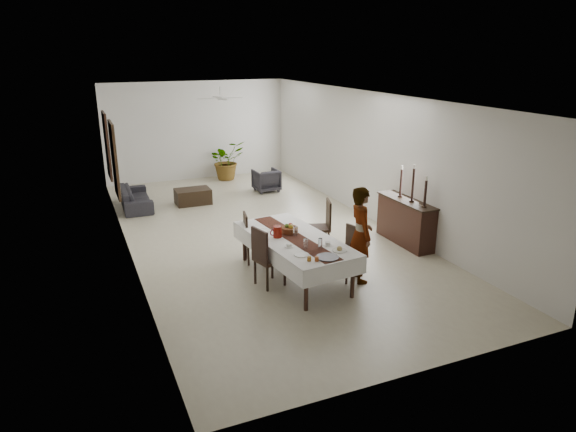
{
  "coord_description": "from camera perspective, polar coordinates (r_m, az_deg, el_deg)",
  "views": [
    {
      "loc": [
        -3.92,
        -10.78,
        4.19
      ],
      "look_at": [
        -0.14,
        -1.97,
        1.05
      ],
      "focal_mm": 32.0,
      "sensor_mm": 36.0,
      "label": 1
    }
  ],
  "objects": [
    {
      "name": "chair_left_far_leg_fr",
      "position": [
        10.4,
        -4.42,
        -4.38
      ],
      "size": [
        0.05,
        0.05,
        0.44
      ],
      "primitive_type": "cylinder",
      "rotation": [
        0.0,
        0.0,
        -0.19
      ],
      "color": "black",
      "rests_on": "floor"
    },
    {
      "name": "chair_right_far_leg_fr",
      "position": [
        11.41,
        4.2,
        -2.22
      ],
      "size": [
        0.06,
        0.06,
        0.46
      ],
      "primitive_type": "cylinder",
      "rotation": [
        0.0,
        0.0,
        -0.31
      ],
      "color": "black",
      "rests_on": "floor"
    },
    {
      "name": "mirror_frame_near",
      "position": [
        13.27,
        -18.73,
        5.92
      ],
      "size": [
        0.06,
        1.05,
        1.85
      ],
      "primitive_type": "cube",
      "color": "black",
      "rests_on": "wall_left"
    },
    {
      "name": "chair_left_far_seat",
      "position": [
        10.5,
        -3.61,
        -2.71
      ],
      "size": [
        0.52,
        0.52,
        0.05
      ],
      "primitive_type": "cube",
      "rotation": [
        0.0,
        0.0,
        -1.76
      ],
      "color": "black",
      "rests_on": "chair_left_far_leg_fl"
    },
    {
      "name": "chair_right_far_back",
      "position": [
        11.04,
        4.54,
        0.25
      ],
      "size": [
        0.19,
        0.46,
        0.6
      ],
      "primitive_type": "cube",
      "rotation": [
        0.0,
        0.0,
        1.26
      ],
      "color": "black",
      "rests_on": "chair_right_far_seat"
    },
    {
      "name": "armchair",
      "position": [
        15.78,
        -2.43,
        3.99
      ],
      "size": [
        0.74,
        0.76,
        0.68
      ],
      "primitive_type": "imported",
      "rotation": [
        0.0,
        0.0,
        3.17
      ],
      "color": "#2C292F",
      "rests_on": "floor"
    },
    {
      "name": "candlestick_far_base",
      "position": [
        11.82,
        12.34,
        2.18
      ],
      "size": [
        0.11,
        0.11,
        0.03
      ],
      "primitive_type": "cylinder",
      "color": "black",
      "rests_on": "sideboard_top"
    },
    {
      "name": "coffee_table",
      "position": [
        14.72,
        -10.51,
        2.16
      ],
      "size": [
        0.96,
        0.64,
        0.43
      ],
      "primitive_type": "cube",
      "rotation": [
        0.0,
        0.0,
        0.0
      ],
      "color": "black",
      "rests_on": "floor"
    },
    {
      "name": "bread_near_right",
      "position": [
        9.02,
        5.74,
        -3.64
      ],
      "size": [
        0.1,
        0.1,
        0.1
      ],
      "primitive_type": "sphere",
      "color": "tan",
      "rests_on": "plate_near_right"
    },
    {
      "name": "wall_back",
      "position": [
        17.42,
        -10.11,
        9.31
      ],
      "size": [
        6.0,
        0.02,
        3.2
      ],
      "primitive_type": "cube",
      "color": "silver",
      "rests_on": "floor"
    },
    {
      "name": "wall_right",
      "position": [
        13.07,
        9.33,
        6.46
      ],
      "size": [
        0.02,
        12.0,
        3.2
      ],
      "primitive_type": "cube",
      "color": "silver",
      "rests_on": "floor"
    },
    {
      "name": "tablecloth_top",
      "position": [
        9.62,
        0.69,
        -2.42
      ],
      "size": [
        1.56,
        2.9,
        0.01
      ],
      "primitive_type": "cube",
      "rotation": [
        0.0,
        0.0,
        0.1
      ],
      "color": "white",
      "rests_on": "dining_table_top"
    },
    {
      "name": "chair_right_far_leg_bl",
      "position": [
        11.0,
        2.55,
        -2.98
      ],
      "size": [
        0.06,
        0.06,
        0.46
      ],
      "primitive_type": "cylinder",
      "rotation": [
        0.0,
        0.0,
        -0.31
      ],
      "color": "black",
      "rests_on": "floor"
    },
    {
      "name": "fruit_yellow",
      "position": [
        9.77,
        0.34,
        -1.2
      ],
      "size": [
        0.09,
        0.09,
        0.09
      ],
      "primitive_type": "sphere",
      "color": "gold",
      "rests_on": "fruit_basket"
    },
    {
      "name": "chair_left_far_leg_fl",
      "position": [
        10.73,
        -4.68,
        -3.66
      ],
      "size": [
        0.05,
        0.05,
        0.44
      ],
      "primitive_type": "cylinder",
      "rotation": [
        0.0,
        0.0,
        -0.19
      ],
      "color": "black",
      "rests_on": "floor"
    },
    {
      "name": "table_leg_fl",
      "position": [
        8.6,
        2.03,
        -8.2
      ],
      "size": [
        0.08,
        0.08,
        0.75
      ],
      "primitive_type": "cylinder",
      "rotation": [
        0.0,
        0.0,
        0.1
      ],
      "color": "black",
      "rests_on": "floor"
    },
    {
      "name": "candlestick_near_base",
      "position": [
        11.15,
        14.9,
        1.03
      ],
      "size": [
        0.11,
        0.11,
        0.03
      ],
      "primitive_type": "cylinder",
      "color": "black",
      "rests_on": "sideboard_top"
    },
    {
      "name": "chair_right_near_leg_bl",
      "position": [
        9.64,
        6.54,
        -6.37
      ],
      "size": [
        0.05,
        0.05,
        0.43
      ],
      "primitive_type": "cylinder",
      "rotation": [
        0.0,
        0.0,
        0.3
      ],
      "color": "black",
      "rests_on": "floor"
    },
    {
      "name": "sideboard_top",
      "position": [
        11.61,
        13.1,
        1.68
      ],
      "size": [
        0.48,
        1.7,
        0.03
      ],
      "primitive_type": "cube",
      "color": "black",
      "rests_on": "sideboard_body"
    },
    {
      "name": "chair_left_near_leg_fl",
      "position": [
        9.6,
        -3.67,
        -6.22
      ],
      "size": [
        0.06,
        0.06,
        0.47
      ],
      "primitive_type": "cylinder",
      "rotation": [
        0.0,
        0.0,
        0.25
      ],
      "color": "black",
      "rests_on": "floor"
    },
    {
      "name": "table_leg_bl",
      "position": [
        10.6,
        -4.87,
        -3.02
      ],
      "size": [
        0.08,
        0.08,
        0.75
      ],
      "primitive_type": "cylinder",
      "rotation": [
        0.0,
        0.0,
        0.1
      ],
      "color": "black",
      "rests_on": "floor"
    },
    {
      "name": "wall_front",
      "position": [
        6.7,
        14.89,
        -5.27
      ],
      "size": [
        6.0,
        0.02,
        3.2
      ],
      "primitive_type": "cube",
      "color": "silver",
      "rests_on": "floor"
    },
    {
      "name": "tablecloth_drape_right",
      "position": [
        9.98,
        3.83,
        -2.63
      ],
      "size": [
        0.3,
        2.77,
        0.32
      ],
      "primitive_type": "cube",
      "rotation": [
        0.0,
        0.0,
        0.1
      ],
      "color": "white",
      "rests_on": "dining_table_top"
    },
    {
      "name": "potted_plant",
      "position": [
        17.29,
        -6.85,
        6.17
      ],
      "size": [
        1.38,
        1.27,
        1.28
      ],
      "primitive_type": "imported",
      "rotation": [
        0.0,
        0.0,
        0.27
      ],
      "color": "#2E5421",
      "rests_on": "floor"
    },
    {
      "name": "chair_right_near_leg_fr",
      "position": [
        10.1,
        6.46,
        -5.2
      ],
      "size": [
        0.05,
        0.05,
        0.43
      ],
      "primitive_type": "cylinder",
      "rotation": [
        0.0,
        0.0,
        0.3
      ],
      "color": "black",
      "rests_on": "floor"
    },
    {
      "name": "tablecloth_drape_far",
      "position": [
        10.82,
        -2.97,
        -0.94
      ],
      "size": [
        1.27,
        0.14,
        0.32
      ],
      "primitive_type": "cube",
      "rotation": [
        0.0,
        0.0,
        0.1
      ],
      "color": "white",
      "rests_on": "dining_table_top"
    },
    {
      "name": "woman",
      "position": [
        9.59,
        8.08,
        -2.06
      ],
      "size": [
        0.56,
        0.74,
        1.82
      ],
      "primitive_type": "imported",
      "rotation": [
        0.0,
        0.0,
        1.38
      ],
      "color": "#93949B",
      "rests_on": "floor"
    },
    {
      "name": "candlestick_mid_base",
      "position": [
        11.48,
        13.58,
        1.62
      ],
      "size": [
        0.11,
        0.11,
        0.03
      ],
      "primitive_type": "cylinder",
      "color": "black",
      "rests_on": "sideboard_top"
    },
    {
      "name": "wine_glass_mid",
      "position": [
        9.06,
        1.97,
        -3.1
      ],
      "size": [
        0.08,
        0.08,
        0.18
      ],
      "primitive_type": "cylinder",
      "color": "white",
      "rests_on": "tablecloth_top"
    },
    {
      "name": "sideboard_body",
      "position": [
        11.76,
        12.92,
        -0.68
      ],
      "size": [
        0.43,
        1.63,
        0.98
      ],
      "primitive_type": "cube",
      "color": "black",
      "rests_on": "floor"
    },
    {
      "name": "fan_blade_s",
      "position": [
        14.05,
        -7.11,
        12.73
      ],
      "size": [
        0.1,
        0.55,
        0.01
      ],
      "primitive_type": "cube",
      "color": "silver",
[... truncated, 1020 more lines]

